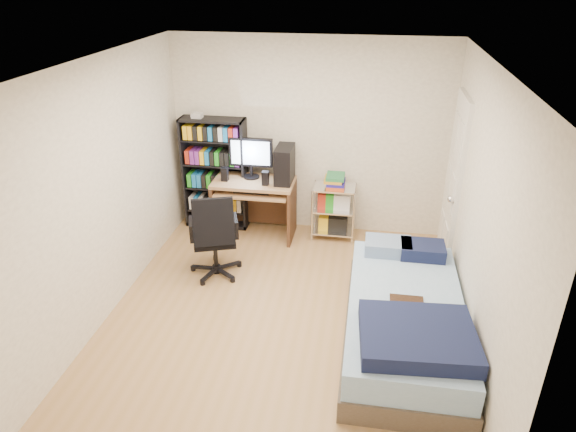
% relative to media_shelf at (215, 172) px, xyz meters
% --- Properties ---
extents(room, '(3.58, 4.08, 2.58)m').
position_rel_media_shelf_xyz_m(room, '(1.22, -1.84, 0.49)').
color(room, tan).
rests_on(room, ground).
extents(media_shelf, '(0.84, 0.28, 1.55)m').
position_rel_media_shelf_xyz_m(media_shelf, '(0.00, 0.00, 0.00)').
color(media_shelf, black).
rests_on(media_shelf, room).
extents(computer_desk, '(1.02, 0.59, 1.29)m').
position_rel_media_shelf_xyz_m(computer_desk, '(0.67, -0.16, -0.07)').
color(computer_desk, tan).
rests_on(computer_desk, room).
extents(office_chair, '(0.77, 0.77, 1.02)m').
position_rel_media_shelf_xyz_m(office_chair, '(0.34, -1.24, -0.44)').
color(office_chair, black).
rests_on(office_chair, room).
extents(wire_cart, '(0.54, 0.39, 0.87)m').
position_rel_media_shelf_xyz_m(wire_cart, '(1.59, -0.10, -0.19)').
color(wire_cart, silver).
rests_on(wire_cart, room).
extents(bed, '(1.07, 2.15, 0.61)m').
position_rel_media_shelf_xyz_m(bed, '(2.42, -2.11, -0.49)').
color(bed, brown).
rests_on(bed, room).
extents(door, '(0.12, 0.80, 2.00)m').
position_rel_media_shelf_xyz_m(door, '(2.94, -0.49, 0.24)').
color(door, silver).
rests_on(door, room).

